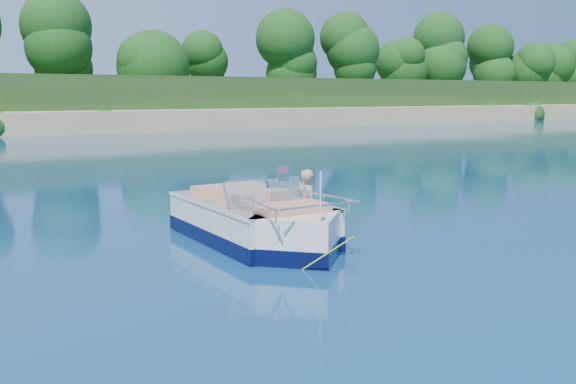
{
  "coord_description": "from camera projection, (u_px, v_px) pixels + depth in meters",
  "views": [
    {
      "loc": [
        -4.79,
        -8.78,
        2.64
      ],
      "look_at": [
        1.29,
        1.19,
        0.85
      ],
      "focal_mm": 40.0,
      "sensor_mm": 36.0,
      "label": 1
    }
  ],
  "objects": [
    {
      "name": "ground",
      "position": [
        258.0,
        260.0,
        10.27
      ],
      "size": [
        160.0,
        160.0,
        0.0
      ],
      "primitive_type": "plane",
      "color": "#0A2447",
      "rests_on": "ground"
    },
    {
      "name": "motorboat",
      "position": [
        259.0,
        225.0,
        11.39
      ],
      "size": [
        1.82,
        5.08,
        1.69
      ],
      "rotation": [
        0.0,
        0.0,
        -0.0
      ],
      "color": "silver",
      "rests_on": "ground"
    },
    {
      "name": "boy",
      "position": [
        304.0,
        224.0,
        13.17
      ],
      "size": [
        0.49,
        0.85,
        1.58
      ],
      "primitive_type": "imported",
      "rotation": [
        0.0,
        -0.17,
        1.74
      ],
      "color": "tan",
      "rests_on": "ground"
    },
    {
      "name": "tow_tube",
      "position": [
        307.0,
        218.0,
        13.28
      ],
      "size": [
        1.89,
        1.89,
        0.38
      ],
      "rotation": [
        0.0,
        0.0,
        -0.4
      ],
      "color": "yellow",
      "rests_on": "ground"
    }
  ]
}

